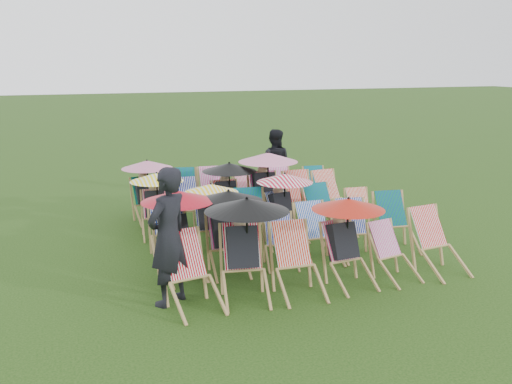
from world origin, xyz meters
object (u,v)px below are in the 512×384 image
object	(u,v)px
person_left	(168,237)
person_rear	(274,165)
deckchair_29	(318,187)
deckchair_5	(440,242)
deckchair_0	(192,273)

from	to	relation	value
person_left	person_rear	bearing A→B (deg)	-161.74
person_rear	deckchair_29	bearing A→B (deg)	159.81
deckchair_29	person_rear	size ratio (longest dim) A/B	0.51
deckchair_5	person_left	size ratio (longest dim) A/B	0.51
person_left	deckchair_5	bearing A→B (deg)	139.58
deckchair_29	person_left	xyz separation A→B (m)	(-4.35, -4.30, 0.54)
deckchair_0	person_rear	xyz separation A→B (m)	(3.34, 5.45, 0.35)
deckchair_5	deckchair_0	bearing A→B (deg)	173.43
deckchair_0	person_rear	world-z (taller)	person_rear
deckchair_5	person_rear	world-z (taller)	person_rear
person_left	deckchair_29	bearing A→B (deg)	-172.25
deckchair_0	deckchair_29	bearing A→B (deg)	38.12
deckchair_5	person_left	world-z (taller)	person_left
deckchair_0	person_left	size ratio (longest dim) A/B	0.53
deckchair_5	deckchair_29	xyz separation A→B (m)	(0.07, 4.56, -0.07)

